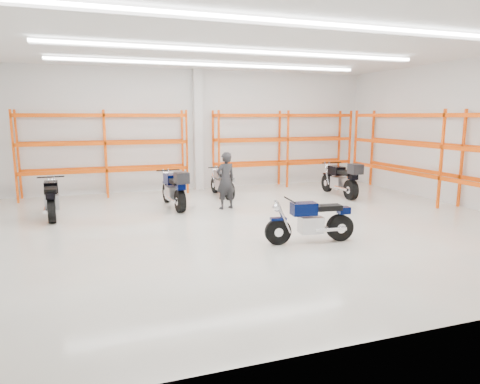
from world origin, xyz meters
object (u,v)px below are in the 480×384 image
object	(u,v)px
motorcycle_back_b	(175,190)
motorcycle_back_c	(223,184)
motorcycle_back_a	(52,200)
motorcycle_back_d	(342,180)
motorcycle_main	(314,222)
structural_column	(198,130)
standing_man	(226,181)

from	to	relation	value
motorcycle_back_b	motorcycle_back_c	distance (m)	2.37
motorcycle_back_c	motorcycle_back_b	bearing A→B (deg)	-144.77
motorcycle_back_a	motorcycle_back_d	world-z (taller)	motorcycle_back_d
motorcycle_back_b	motorcycle_back_c	xyz separation A→B (m)	(1.94, 1.37, -0.11)
motorcycle_back_d	motorcycle_back_c	bearing A→B (deg)	161.09
motorcycle_back_b	motorcycle_back_c	bearing A→B (deg)	35.23
motorcycle_back_a	motorcycle_back_d	size ratio (longest dim) A/B	0.92
motorcycle_main	motorcycle_back_d	size ratio (longest dim) A/B	0.86
motorcycle_main	structural_column	bearing A→B (deg)	95.53
motorcycle_back_c	motorcycle_back_d	bearing A→B (deg)	-18.91
standing_man	motorcycle_back_c	bearing A→B (deg)	-117.66
motorcycle_back_c	standing_man	world-z (taller)	standing_man
motorcycle_back_c	structural_column	world-z (taller)	structural_column
motorcycle_back_b	standing_man	distance (m)	1.58
motorcycle_main	motorcycle_back_d	bearing A→B (deg)	51.97
motorcycle_main	motorcycle_back_b	distance (m)	5.10
standing_man	structural_column	size ratio (longest dim) A/B	0.38
motorcycle_back_b	structural_column	size ratio (longest dim) A/B	0.52
motorcycle_back_d	standing_man	xyz separation A→B (m)	(-4.40, -0.57, 0.27)
motorcycle_back_c	standing_man	size ratio (longest dim) A/B	1.17
motorcycle_main	standing_man	world-z (taller)	standing_man
motorcycle_back_a	motorcycle_back_d	bearing A→B (deg)	0.81
motorcycle_back_a	structural_column	distance (m)	6.22
motorcycle_main	standing_man	distance (m)	4.11
motorcycle_main	motorcycle_back_a	size ratio (longest dim) A/B	0.94
motorcycle_main	motorcycle_back_c	xyz separation A→B (m)	(-0.34, 5.93, -0.01)
motorcycle_main	structural_column	xyz separation A→B (m)	(-0.75, 7.77, 1.78)
motorcycle_back_d	standing_man	bearing A→B (deg)	-172.63
motorcycle_back_b	standing_man	xyz separation A→B (m)	(1.46, -0.55, 0.29)
motorcycle_back_c	standing_man	xyz separation A→B (m)	(-0.48, -1.92, 0.40)
motorcycle_back_d	structural_column	world-z (taller)	structural_column
standing_man	structural_column	distance (m)	4.01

